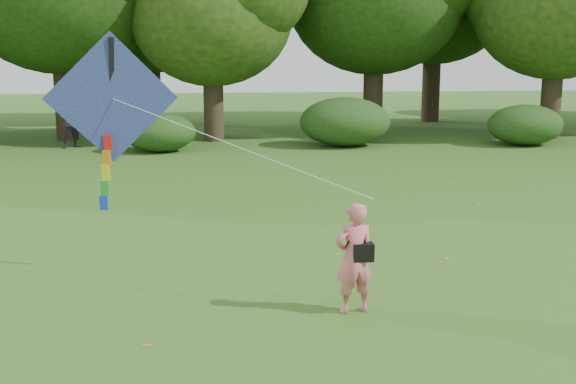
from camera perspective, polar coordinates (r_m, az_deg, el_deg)
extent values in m
plane|color=#265114|center=(10.33, 6.17, -10.31)|extent=(100.00, 100.00, 0.00)
imported|color=#DB6774|center=(10.48, 5.25, -5.22)|extent=(0.68, 0.53, 1.64)
imported|color=#2C2B3A|center=(28.45, -16.59, 5.24)|extent=(1.14, 1.05, 1.88)
cube|color=black|center=(10.45, 5.94, -4.73)|extent=(0.30, 0.20, 0.26)
cylinder|color=black|center=(10.33, 5.33, -3.08)|extent=(0.33, 0.14, 0.47)
cube|color=#2656A4|center=(12.42, -13.77, 7.22)|extent=(2.17, 0.45, 2.19)
cube|color=black|center=(12.45, -13.75, 7.23)|extent=(0.21, 0.43, 1.99)
cylinder|color=white|center=(11.14, -4.45, 3.76)|extent=(3.91, 2.51, 1.28)
cube|color=red|center=(12.53, -14.05, 3.82)|extent=(0.14, 0.06, 0.26)
cube|color=orange|center=(12.57, -14.13, 2.64)|extent=(0.14, 0.06, 0.26)
cube|color=yellow|center=(12.62, -14.21, 1.47)|extent=(0.14, 0.06, 0.26)
cube|color=green|center=(12.67, -14.28, 0.31)|extent=(0.14, 0.06, 0.26)
cube|color=blue|center=(12.72, -14.36, -0.84)|extent=(0.14, 0.06, 0.26)
cylinder|color=#3A2D1E|center=(30.99, -17.19, 7.52)|extent=(0.88, 0.88, 3.85)
cylinder|color=#3A2D1E|center=(29.45, -5.91, 7.10)|extent=(0.80, 0.80, 3.15)
ellipsoid|color=#1E3F11|center=(29.38, -6.04, 13.60)|extent=(6.40, 6.40, 5.44)
cylinder|color=#3A2D1E|center=(32.21, 6.74, 7.93)|extent=(0.86, 0.86, 3.67)
cylinder|color=#3A2D1E|center=(32.19, 20.08, 7.09)|extent=(0.83, 0.83, 3.43)
ellipsoid|color=#1E3F11|center=(32.15, 20.53, 13.46)|extent=(6.80, 6.80, 5.78)
cylinder|color=#3A2D1E|center=(37.03, -10.66, 8.14)|extent=(0.84, 0.84, 3.50)
ellipsoid|color=#1E3F11|center=(37.01, -10.88, 13.82)|extent=(7.00, 7.00, 5.95)
cylinder|color=#3A2D1E|center=(37.58, 11.24, 8.56)|extent=(0.90, 0.90, 4.02)
ellipsoid|color=#264919|center=(26.71, -10.15, 4.67)|extent=(2.66, 2.09, 1.42)
ellipsoid|color=#264919|center=(27.88, 4.52, 5.56)|extent=(3.50, 2.75, 1.88)
ellipsoid|color=#264919|center=(29.52, 18.23, 5.06)|extent=(2.94, 2.31, 1.58)
cube|color=olive|center=(21.38, 15.66, 0.81)|extent=(0.10, 0.13, 0.01)
cube|color=olive|center=(20.73, 12.63, 0.63)|extent=(0.08, 0.12, 0.01)
cube|color=olive|center=(13.53, 12.43, -5.17)|extent=(0.14, 0.14, 0.01)
cube|color=olive|center=(18.27, 14.77, -0.93)|extent=(0.14, 0.14, 0.01)
cube|color=olive|center=(16.77, -8.68, -1.78)|extent=(0.14, 0.14, 0.01)
cube|color=olive|center=(17.38, 18.35, -1.77)|extent=(0.10, 0.13, 0.01)
cube|color=olive|center=(9.75, -11.09, -11.82)|extent=(0.13, 0.09, 0.01)
cube|color=olive|center=(13.51, 3.99, -4.95)|extent=(0.14, 0.11, 0.01)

